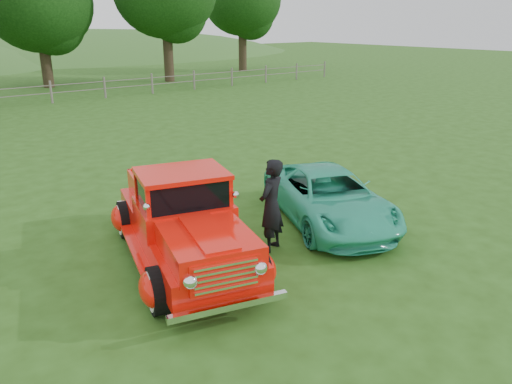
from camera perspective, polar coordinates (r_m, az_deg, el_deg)
ground at (r=9.07m, az=2.43°, el=-9.07°), size 140.00×140.00×0.00m
tree_near_east at (r=36.50m, az=-23.64°, el=19.13°), size 6.80×6.80×8.33m
tree_far_east at (r=45.20m, az=-1.59°, el=21.10°), size 6.60×6.60×8.86m
red_pickup at (r=9.19m, az=-8.31°, el=-3.40°), size 3.18×5.27×1.78m
teal_sedan at (r=11.09m, az=8.33°, el=-0.57°), size 3.44×4.63×1.17m
man at (r=9.53m, az=1.75°, el=-1.56°), size 0.79×0.67×1.83m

